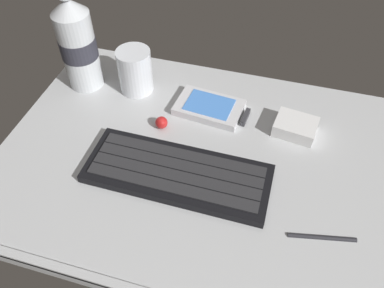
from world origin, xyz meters
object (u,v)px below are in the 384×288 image
(water_bottle, at_px, (78,44))
(trackball_mouse, at_px, (161,123))
(charger_block, at_px, (295,127))
(stylus_pen, at_px, (322,236))
(keyboard, at_px, (178,173))
(juice_cup, at_px, (135,72))
(handheld_device, at_px, (213,108))

(water_bottle, height_order, trackball_mouse, water_bottle)
(charger_block, height_order, stylus_pen, charger_block)
(water_bottle, bearing_deg, keyboard, -35.58)
(water_bottle, relative_size, trackball_mouse, 9.45)
(juice_cup, relative_size, stylus_pen, 0.89)
(handheld_device, distance_m, trackball_mouse, 0.10)
(water_bottle, distance_m, trackball_mouse, 0.21)
(trackball_mouse, bearing_deg, water_bottle, 157.24)
(keyboard, height_order, water_bottle, water_bottle)
(keyboard, relative_size, stylus_pen, 3.06)
(keyboard, height_order, stylus_pen, keyboard)
(juice_cup, distance_m, water_bottle, 0.11)
(trackball_mouse, bearing_deg, keyboard, -58.28)
(charger_block, bearing_deg, stylus_pen, -73.38)
(keyboard, height_order, charger_block, charger_block)
(water_bottle, bearing_deg, handheld_device, -2.53)
(keyboard, xyz_separation_m, stylus_pen, (0.23, -0.05, -0.00))
(charger_block, relative_size, stylus_pen, 0.74)
(juice_cup, xyz_separation_m, trackball_mouse, (0.08, -0.09, -0.03))
(handheld_device, xyz_separation_m, stylus_pen, (0.21, -0.21, -0.00))
(water_bottle, bearing_deg, trackball_mouse, -22.76)
(handheld_device, distance_m, charger_block, 0.15)
(keyboard, xyz_separation_m, trackball_mouse, (-0.06, 0.10, 0.00))
(handheld_device, bearing_deg, trackball_mouse, -139.75)
(keyboard, height_order, handheld_device, keyboard)
(water_bottle, xyz_separation_m, trackball_mouse, (0.18, -0.08, -0.08))
(keyboard, distance_m, juice_cup, 0.23)
(keyboard, distance_m, stylus_pen, 0.23)
(handheld_device, height_order, water_bottle, water_bottle)
(keyboard, relative_size, juice_cup, 3.42)
(trackball_mouse, xyz_separation_m, stylus_pen, (0.29, -0.14, -0.01))
(stylus_pen, bearing_deg, trackball_mouse, 142.27)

